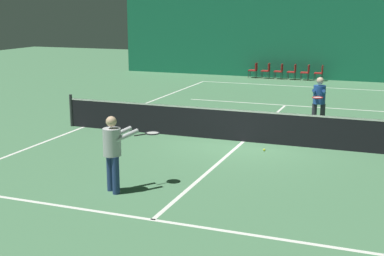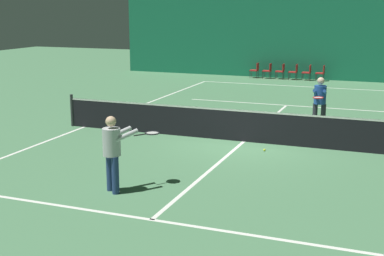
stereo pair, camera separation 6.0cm
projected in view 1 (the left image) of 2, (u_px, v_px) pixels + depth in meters
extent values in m
plane|color=#4C7F56|center=(243.00, 142.00, 15.87)|extent=(60.00, 60.00, 0.00)
cube|color=#196B4C|center=(318.00, 38.00, 28.94)|extent=(23.00, 0.12, 4.47)
cube|color=white|center=(307.00, 87.00, 26.72)|extent=(11.00, 0.10, 0.00)
cube|color=white|center=(285.00, 105.00, 21.71)|extent=(8.25, 0.10, 0.00)
cube|color=white|center=(153.00, 220.00, 10.04)|extent=(8.25, 0.10, 0.00)
cube|color=white|center=(84.00, 127.00, 17.78)|extent=(0.10, 23.80, 0.00)
cube|color=white|center=(243.00, 141.00, 15.87)|extent=(0.10, 12.80, 0.00)
cube|color=black|center=(244.00, 126.00, 15.77)|extent=(11.90, 0.02, 0.95)
cube|color=white|center=(244.00, 111.00, 15.67)|extent=(11.90, 0.02, 0.05)
cylinder|color=#333338|center=(71.00, 110.00, 17.81)|extent=(0.10, 0.10, 1.07)
cylinder|color=navy|center=(110.00, 172.00, 11.57)|extent=(0.22, 0.22, 0.82)
cylinder|color=navy|center=(116.00, 175.00, 11.36)|extent=(0.22, 0.22, 0.82)
cylinder|color=#B7B7BC|center=(112.00, 142.00, 11.31)|extent=(0.53, 0.53, 0.59)
sphere|color=#DBAD89|center=(111.00, 122.00, 11.21)|extent=(0.23, 0.23, 0.23)
cylinder|color=#B7B7BC|center=(120.00, 133.00, 11.55)|extent=(0.40, 0.52, 0.24)
cylinder|color=#B7B7BC|center=(126.00, 136.00, 11.30)|extent=(0.40, 0.52, 0.24)
cylinder|color=black|center=(141.00, 135.00, 11.67)|extent=(0.20, 0.27, 0.03)
torus|color=black|center=(153.00, 133.00, 11.84)|extent=(0.46, 0.46, 0.03)
cylinder|color=silver|center=(153.00, 133.00, 11.84)|extent=(0.38, 0.38, 0.00)
cylinder|color=#2D2D38|center=(322.00, 116.00, 17.43)|extent=(0.17, 0.17, 0.83)
cylinder|color=#2D2D38|center=(314.00, 116.00, 17.50)|extent=(0.17, 0.17, 0.83)
cylinder|color=#234C99|center=(319.00, 95.00, 17.31)|extent=(0.42, 0.42, 0.60)
sphere|color=beige|center=(320.00, 81.00, 17.21)|extent=(0.23, 0.23, 0.23)
cylinder|color=#234C99|center=(324.00, 92.00, 16.98)|extent=(0.14, 0.58, 0.24)
cylinder|color=#234C99|center=(314.00, 91.00, 17.06)|extent=(0.14, 0.58, 0.24)
cylinder|color=black|center=(318.00, 96.00, 16.64)|extent=(0.05, 0.31, 0.03)
torus|color=red|center=(317.00, 98.00, 16.36)|extent=(0.35, 0.35, 0.03)
cylinder|color=silver|center=(317.00, 98.00, 16.36)|extent=(0.30, 0.30, 0.00)
cylinder|color=#2D2D2D|center=(250.00, 74.00, 30.32)|extent=(0.03, 0.03, 0.39)
cylinder|color=#2D2D2D|center=(248.00, 74.00, 29.97)|extent=(0.03, 0.03, 0.39)
cylinder|color=#2D2D2D|center=(257.00, 74.00, 30.19)|extent=(0.03, 0.03, 0.39)
cylinder|color=#2D2D2D|center=(255.00, 75.00, 29.84)|extent=(0.03, 0.03, 0.39)
cube|color=#A51E1E|center=(253.00, 70.00, 30.03)|extent=(0.44, 0.44, 0.05)
cube|color=#A51E1E|center=(256.00, 66.00, 29.91)|extent=(0.04, 0.44, 0.40)
cylinder|color=#2D2D2D|center=(263.00, 74.00, 30.07)|extent=(0.03, 0.03, 0.39)
cylinder|color=#2D2D2D|center=(261.00, 75.00, 29.72)|extent=(0.03, 0.03, 0.39)
cylinder|color=#2D2D2D|center=(269.00, 75.00, 29.93)|extent=(0.03, 0.03, 0.39)
cylinder|color=#2D2D2D|center=(268.00, 75.00, 29.59)|extent=(0.03, 0.03, 0.39)
cube|color=#A51E1E|center=(265.00, 71.00, 29.78)|extent=(0.44, 0.44, 0.05)
cube|color=#A51E1E|center=(269.00, 67.00, 29.66)|extent=(0.04, 0.44, 0.40)
cylinder|color=#2D2D2D|center=(276.00, 75.00, 29.81)|extent=(0.03, 0.03, 0.39)
cylinder|color=#2D2D2D|center=(274.00, 76.00, 29.47)|extent=(0.03, 0.03, 0.39)
cylinder|color=#2D2D2D|center=(282.00, 75.00, 29.68)|extent=(0.03, 0.03, 0.39)
cylinder|color=#2D2D2D|center=(281.00, 76.00, 29.34)|extent=(0.03, 0.03, 0.39)
cube|color=#A51E1E|center=(278.00, 71.00, 29.53)|extent=(0.44, 0.44, 0.05)
cube|color=#A51E1E|center=(282.00, 68.00, 29.41)|extent=(0.04, 0.44, 0.40)
cylinder|color=#2D2D2D|center=(289.00, 75.00, 29.56)|extent=(0.03, 0.03, 0.39)
cylinder|color=#2D2D2D|center=(287.00, 76.00, 29.22)|extent=(0.03, 0.03, 0.39)
cylinder|color=#2D2D2D|center=(295.00, 76.00, 29.43)|extent=(0.03, 0.03, 0.39)
cylinder|color=#2D2D2D|center=(294.00, 77.00, 29.08)|extent=(0.03, 0.03, 0.39)
cube|color=#A51E1E|center=(291.00, 72.00, 29.27)|extent=(0.44, 0.44, 0.05)
cube|color=#A51E1E|center=(295.00, 68.00, 29.15)|extent=(0.04, 0.44, 0.40)
cylinder|color=#2D2D2D|center=(302.00, 76.00, 29.31)|extent=(0.03, 0.03, 0.39)
cylinder|color=#2D2D2D|center=(301.00, 77.00, 28.96)|extent=(0.03, 0.03, 0.39)
cylinder|color=#2D2D2D|center=(309.00, 76.00, 29.18)|extent=(0.03, 0.03, 0.39)
cylinder|color=#2D2D2D|center=(308.00, 77.00, 28.83)|extent=(0.03, 0.03, 0.39)
cube|color=#A51E1E|center=(305.00, 73.00, 29.02)|extent=(0.44, 0.44, 0.05)
cube|color=#A51E1E|center=(309.00, 69.00, 28.90)|extent=(0.04, 0.44, 0.40)
cylinder|color=#2D2D2D|center=(315.00, 77.00, 29.06)|extent=(0.03, 0.03, 0.39)
cylinder|color=#2D2D2D|center=(314.00, 77.00, 28.71)|extent=(0.03, 0.03, 0.39)
cylinder|color=#2D2D2D|center=(322.00, 77.00, 28.93)|extent=(0.03, 0.03, 0.39)
cylinder|color=#2D2D2D|center=(321.00, 78.00, 28.58)|extent=(0.03, 0.03, 0.39)
cube|color=#A51E1E|center=(318.00, 73.00, 28.77)|extent=(0.44, 0.44, 0.05)
cube|color=#A51E1E|center=(322.00, 69.00, 28.65)|extent=(0.04, 0.44, 0.40)
sphere|color=#D1DB33|center=(264.00, 150.00, 14.83)|extent=(0.07, 0.07, 0.07)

